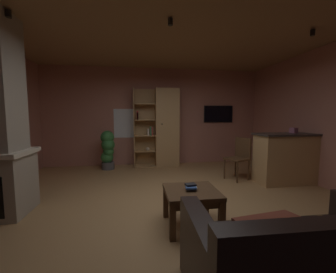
{
  "coord_description": "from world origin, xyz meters",
  "views": [
    {
      "loc": [
        -0.51,
        -3.06,
        1.38
      ],
      "look_at": [
        0.0,
        0.4,
        1.05
      ],
      "focal_mm": 22.29,
      "sensor_mm": 36.0,
      "label": 1
    }
  ],
  "objects": [
    {
      "name": "table_book_0",
      "position": [
        0.16,
        -0.53,
        0.48
      ],
      "size": [
        0.14,
        0.12,
        0.03
      ],
      "primitive_type": "cube",
      "rotation": [
        0.0,
        0.0,
        0.09
      ],
      "color": "beige",
      "rests_on": "coffee_table"
    },
    {
      "name": "table_book_1",
      "position": [
        0.14,
        -0.63,
        0.51
      ],
      "size": [
        0.14,
        0.1,
        0.02
      ],
      "primitive_type": "cube",
      "rotation": [
        0.0,
        0.0,
        -0.11
      ],
      "color": "#2D4C8C",
      "rests_on": "coffee_table"
    },
    {
      "name": "floor",
      "position": [
        0.0,
        0.0,
        -0.01
      ],
      "size": [
        6.16,
        5.98,
        0.02
      ],
      "primitive_type": "cube",
      "color": "#A37A4C",
      "rests_on": "ground"
    },
    {
      "name": "ceiling",
      "position": [
        0.0,
        0.0,
        2.76
      ],
      "size": [
        6.16,
        5.98,
        0.02
      ],
      "primitive_type": "cube",
      "color": "#8E6B47"
    },
    {
      "name": "potted_floor_plant",
      "position": [
        -1.29,
        2.52,
        0.54
      ],
      "size": [
        0.37,
        0.38,
        1.02
      ],
      "color": "#4C4C51",
      "rests_on": "ground"
    },
    {
      "name": "window_pane_back",
      "position": [
        -0.81,
        2.98,
        1.19
      ],
      "size": [
        0.72,
        0.01,
        0.81
      ],
      "primitive_type": "cube",
      "color": "white"
    },
    {
      "name": "dining_chair",
      "position": [
        1.72,
        1.2,
        0.53
      ],
      "size": [
        0.55,
        0.55,
        0.92
      ],
      "color": "#4C331E",
      "rests_on": "ground"
    },
    {
      "name": "wall_back",
      "position": [
        0.0,
        3.02,
        1.38
      ],
      "size": [
        6.28,
        0.06,
        2.75
      ],
      "primitive_type": "cube",
      "color": "#AD7060",
      "rests_on": "ground"
    },
    {
      "name": "wall_mounted_tv",
      "position": [
        1.9,
        2.96,
        1.46
      ],
      "size": [
        0.89,
        0.06,
        0.5
      ],
      "color": "black"
    },
    {
      "name": "kitchen_bar_counter",
      "position": [
        2.63,
        0.81,
        0.52
      ],
      "size": [
        1.43,
        0.59,
        1.04
      ],
      "color": "tan",
      "rests_on": "ground"
    },
    {
      "name": "bookshelf_cabinet",
      "position": [
        0.23,
        2.74,
        1.07
      ],
      "size": [
        1.25,
        0.41,
        2.15
      ],
      "color": "tan",
      "rests_on": "ground"
    },
    {
      "name": "track_light_spot_1",
      "position": [
        -0.04,
        -0.1,
        2.68
      ],
      "size": [
        0.07,
        0.07,
        0.09
      ],
      "primitive_type": "cylinder",
      "color": "black"
    },
    {
      "name": "track_light_spot_0",
      "position": [
        -2.11,
        -0.02,
        2.68
      ],
      "size": [
        0.07,
        0.07,
        0.09
      ],
      "primitive_type": "cylinder",
      "color": "black"
    },
    {
      "name": "track_light_spot_2",
      "position": [
        2.21,
        -0.05,
        2.68
      ],
      "size": [
        0.07,
        0.07,
        0.09
      ],
      "primitive_type": "cylinder",
      "color": "black"
    },
    {
      "name": "tissue_box",
      "position": [
        2.76,
        0.9,
        1.1
      ],
      "size": [
        0.15,
        0.15,
        0.11
      ],
      "primitive_type": "cube",
      "rotation": [
        0.0,
        0.0,
        0.24
      ],
      "color": "#995972",
      "rests_on": "kitchen_bar_counter"
    },
    {
      "name": "leather_couch",
      "position": [
        0.66,
        -1.82,
        0.3
      ],
      "size": [
        1.67,
        0.96,
        0.84
      ],
      "color": "black",
      "rests_on": "ground"
    },
    {
      "name": "table_book_2",
      "position": [
        0.15,
        -0.56,
        0.53
      ],
      "size": [
        0.14,
        0.11,
        0.02
      ],
      "primitive_type": "cube",
      "rotation": [
        0.0,
        0.0,
        0.13
      ],
      "color": "black",
      "rests_on": "coffee_table"
    },
    {
      "name": "coffee_table",
      "position": [
        0.15,
        -0.59,
        0.38
      ],
      "size": [
        0.66,
        0.64,
        0.47
      ],
      "color": "#4C331E",
      "rests_on": "ground"
    }
  ]
}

